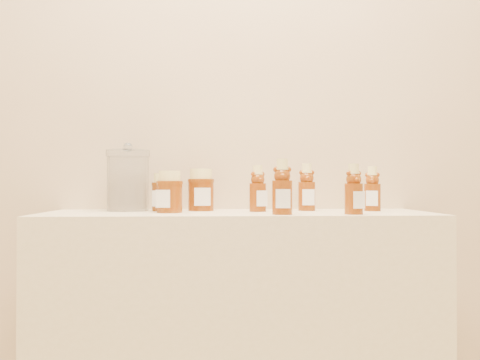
{
  "coord_description": "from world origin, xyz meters",
  "views": [
    {
      "loc": [
        -0.07,
        -0.03,
        0.99
      ],
      "look_at": [
        0.0,
        1.52,
        1.0
      ],
      "focal_mm": 38.0,
      "sensor_mm": 36.0,
      "label": 1
    }
  ],
  "objects_px": {
    "display_table": "(238,357)",
    "honey_jar_left": "(164,192)",
    "glass_canister": "(128,178)",
    "bear_bottle_back_left": "(258,185)"
  },
  "relations": [
    {
      "from": "display_table",
      "to": "honey_jar_left",
      "type": "height_order",
      "value": "honey_jar_left"
    },
    {
      "from": "display_table",
      "to": "honey_jar_left",
      "type": "xyz_separation_m",
      "value": [
        -0.24,
        0.08,
        0.51
      ]
    },
    {
      "from": "display_table",
      "to": "glass_canister",
      "type": "height_order",
      "value": "glass_canister"
    },
    {
      "from": "honey_jar_left",
      "to": "glass_canister",
      "type": "height_order",
      "value": "glass_canister"
    },
    {
      "from": "bear_bottle_back_left",
      "to": "honey_jar_left",
      "type": "distance_m",
      "value": 0.31
    },
    {
      "from": "bear_bottle_back_left",
      "to": "display_table",
      "type": "bearing_deg",
      "value": -179.29
    },
    {
      "from": "bear_bottle_back_left",
      "to": "honey_jar_left",
      "type": "bearing_deg",
      "value": 146.14
    },
    {
      "from": "bear_bottle_back_left",
      "to": "glass_canister",
      "type": "distance_m",
      "value": 0.42
    },
    {
      "from": "display_table",
      "to": "bear_bottle_back_left",
      "type": "distance_m",
      "value": 0.54
    },
    {
      "from": "bear_bottle_back_left",
      "to": "glass_canister",
      "type": "bearing_deg",
      "value": 147.74
    },
    {
      "from": "display_table",
      "to": "bear_bottle_back_left",
      "type": "relative_size",
      "value": 7.2
    },
    {
      "from": "bear_bottle_back_left",
      "to": "glass_canister",
      "type": "height_order",
      "value": "glass_canister"
    },
    {
      "from": "display_table",
      "to": "bear_bottle_back_left",
      "type": "bearing_deg",
      "value": 24.91
    },
    {
      "from": "bear_bottle_back_left",
      "to": "honey_jar_left",
      "type": "xyz_separation_m",
      "value": [
        -0.3,
        0.05,
        -0.02
      ]
    },
    {
      "from": "honey_jar_left",
      "to": "glass_canister",
      "type": "bearing_deg",
      "value": -167.0
    }
  ]
}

